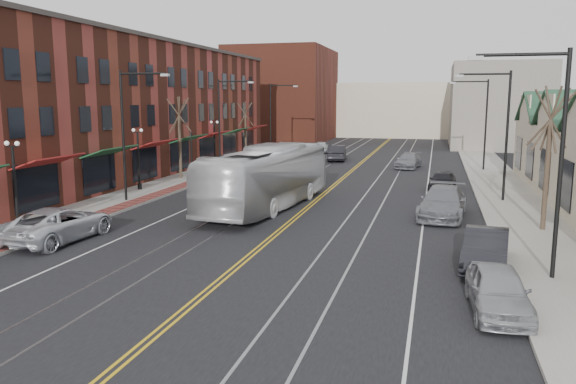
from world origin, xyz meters
The scene contains 30 objects.
ground centered at (0.00, 0.00, 0.00)m, with size 160.00×160.00×0.00m, color black.
sidewalk_left centered at (-12.00, 20.00, 0.07)m, with size 4.00×120.00×0.15m, color gray.
sidewalk_right centered at (12.00, 20.00, 0.07)m, with size 4.00×120.00×0.15m, color gray.
building_left centered at (-19.00, 27.00, 5.50)m, with size 10.00×50.00×11.00m, color maroon.
backdrop_left centered at (-16.00, 70.00, 7.00)m, with size 14.00×18.00×14.00m, color maroon.
backdrop_mid centered at (0.00, 85.00, 4.50)m, with size 22.00×14.00×9.00m, color beige.
backdrop_right centered at (15.00, 65.00, 5.50)m, with size 12.00×16.00×11.00m, color slate.
streetlight_l_1 centered at (-11.05, 16.00, 5.03)m, with size 3.33×0.25×8.00m.
streetlight_l_2 centered at (-11.05, 32.00, 5.03)m, with size 3.33×0.25×8.00m.
streetlight_l_3 centered at (-11.05, 48.00, 5.03)m, with size 3.33×0.25×8.00m.
streetlight_r_0 centered at (11.05, 6.00, 5.03)m, with size 3.33×0.25×8.00m.
streetlight_r_1 centered at (11.05, 22.00, 5.03)m, with size 3.33×0.25×8.00m.
streetlight_r_2 centered at (11.05, 38.00, 5.03)m, with size 3.33×0.25×8.00m.
lamppost_l_1 centered at (-12.80, 8.00, 2.20)m, with size 0.84×0.28×4.27m.
lamppost_l_2 centered at (-12.80, 20.00, 2.20)m, with size 0.84×0.28×4.27m.
lamppost_l_3 centered at (-12.80, 34.00, 2.20)m, with size 0.84×0.28×4.27m.
tree_left_near centered at (-12.50, 26.00, 3.51)m, with size 1.78×1.37×6.48m.
tree_left_far centered at (-12.50, 42.00, 3.28)m, with size 1.66×1.28×6.02m.
tree_right_mid centered at (12.50, 14.00, 3.75)m, with size 1.90×1.46×6.93m.
manhole_far centered at (-11.20, 8.00, 0.16)m, with size 0.60×0.60×0.02m, color #592D19.
traffic_signal centered at (-10.60, 24.00, 2.35)m, with size 0.18×0.15×3.80m.
transit_bus centered at (-2.30, 16.41, 1.84)m, with size 3.09×13.21×3.68m, color silver.
parked_suv centered at (-9.30, 6.51, 0.79)m, with size 2.62×5.68×1.58m, color silver.
parked_car_a centered at (9.30, 2.33, 0.71)m, with size 1.69×4.19×1.43m, color #9FA1A6.
parked_car_b centered at (9.30, 7.03, 0.75)m, with size 1.59×4.57×1.51m, color black.
parked_car_c centered at (7.79, 16.35, 0.84)m, with size 2.35×5.78×1.68m, color slate.
parked_car_d centered at (7.83, 25.83, 0.70)m, with size 1.66×4.13×1.41m, color black.
distant_car_left centered at (-2.76, 43.10, 0.82)m, with size 1.73×4.97×1.64m, color black.
distant_car_right centered at (4.84, 38.50, 0.69)m, with size 1.94×4.78×1.39m, color slate.
distant_car_far centered at (-6.11, 51.18, 0.73)m, with size 1.72×4.28×1.46m, color #B3B8BB.
Camera 1 is at (7.29, -15.07, 6.46)m, focal length 35.00 mm.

